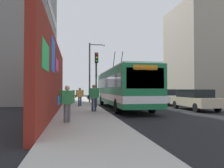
% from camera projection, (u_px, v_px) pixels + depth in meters
% --- Properties ---
extents(ground_plane, '(80.00, 80.00, 0.00)m').
position_uv_depth(ground_plane, '(101.00, 109.00, 17.21)').
color(ground_plane, black).
extents(sidewalk_slab, '(48.00, 3.20, 0.15)m').
position_uv_depth(sidewalk_slab, '(81.00, 109.00, 16.93)').
color(sidewalk_slab, '#ADA8A0').
rests_on(sidewalk_slab, ground_plane).
extents(graffiti_wall, '(14.74, 0.32, 4.49)m').
position_uv_depth(graffiti_wall, '(54.00, 78.00, 13.08)').
color(graffiti_wall, maroon).
rests_on(graffiti_wall, ground_plane).
extents(building_far_left, '(13.44, 8.87, 15.93)m').
position_uv_depth(building_far_left, '(14.00, 36.00, 26.00)').
color(building_far_left, gray).
rests_on(building_far_left, ground_plane).
extents(building_far_right, '(9.94, 6.91, 14.58)m').
position_uv_depth(building_far_right, '(197.00, 53.00, 34.27)').
color(building_far_right, '#9E937F').
rests_on(building_far_right, ground_plane).
extents(city_bus, '(12.21, 2.64, 4.98)m').
position_uv_depth(city_bus, '(122.00, 87.00, 18.14)').
color(city_bus, '#19723F').
rests_on(city_bus, ground_plane).
extents(parked_car_champagne, '(4.65, 1.85, 1.58)m').
position_uv_depth(parked_car_champagne, '(195.00, 99.00, 16.66)').
color(parked_car_champagne, '#C6B793').
rests_on(parked_car_champagne, ground_plane).
extents(parked_car_white, '(4.80, 1.86, 1.58)m').
position_uv_depth(parked_car_white, '(163.00, 96.00, 22.62)').
color(parked_car_white, white).
rests_on(parked_car_white, ground_plane).
extents(parked_car_silver, '(4.62, 1.90, 1.58)m').
position_uv_depth(parked_car_silver, '(146.00, 95.00, 27.83)').
color(parked_car_silver, '#B7B7BC').
rests_on(parked_car_silver, ground_plane).
extents(pedestrian_midblock, '(0.22, 0.72, 1.58)m').
position_uv_depth(pedestrian_midblock, '(80.00, 95.00, 18.48)').
color(pedestrian_midblock, '#2D3F59').
rests_on(pedestrian_midblock, sidewalk_slab).
extents(pedestrian_at_curb, '(0.24, 0.77, 1.76)m').
position_uv_depth(pedestrian_at_curb, '(94.00, 95.00, 14.26)').
color(pedestrian_at_curb, '#2D3F59').
rests_on(pedestrian_at_curb, sidewalk_slab).
extents(pedestrian_near_wall, '(0.22, 0.66, 1.62)m').
position_uv_depth(pedestrian_near_wall, '(67.00, 101.00, 9.55)').
color(pedestrian_near_wall, '#595960').
rests_on(pedestrian_near_wall, sidewalk_slab).
extents(traffic_light, '(0.49, 0.28, 4.45)m').
position_uv_depth(traffic_light, '(96.00, 70.00, 17.69)').
color(traffic_light, '#2D382D').
rests_on(traffic_light, sidewalk_slab).
extents(street_lamp, '(0.44, 1.82, 6.52)m').
position_uv_depth(street_lamp, '(91.00, 68.00, 23.82)').
color(street_lamp, '#4C4C51').
rests_on(street_lamp, sidewalk_slab).
extents(curbside_puddle, '(1.79, 1.79, 0.00)m').
position_uv_depth(curbside_puddle, '(110.00, 110.00, 16.68)').
color(curbside_puddle, black).
rests_on(curbside_puddle, ground_plane).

